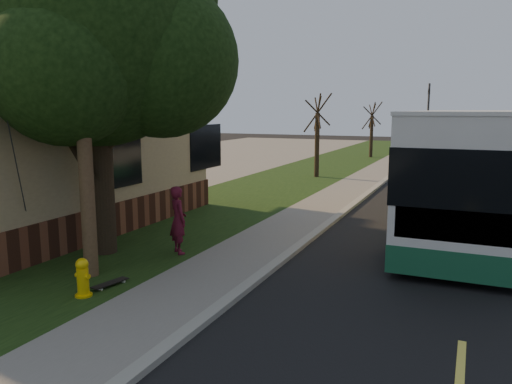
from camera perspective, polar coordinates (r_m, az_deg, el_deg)
ground at (r=8.72m, az=-5.94°, el=-14.65°), size 120.00×120.00×0.00m
road at (r=17.26m, az=23.27°, el=-3.19°), size 8.00×80.00×0.01m
curb at (r=17.70m, az=10.24°, el=-2.08°), size 0.25×80.00×0.12m
sidewalk at (r=17.96m, az=7.14°, el=-1.90°), size 2.00×80.00×0.08m
grass_verge at (r=19.23m, az=-2.91°, el=-1.10°), size 5.00×80.00×0.07m
building_lot at (r=25.29m, az=-23.62°, el=0.63°), size 15.00×80.00×0.04m
fire_hydrant at (r=10.03m, az=-19.19°, el=-9.22°), size 0.32×0.32×0.74m
utility_pole at (r=10.79m, az=-19.59°, el=14.66°), size 2.86×3.21×9.07m
leafy_tree at (r=12.65m, az=-17.39°, el=16.37°), size 6.30×6.00×7.80m
bare_tree_near at (r=26.03m, az=7.01°, el=6.30°), size 1.38×1.21×4.31m
bare_tree_far at (r=37.58m, az=13.07°, el=6.85°), size 1.38×1.21×4.03m
traffic_signal at (r=41.04m, az=19.05°, el=8.40°), size 0.18×0.22×5.50m
transit_bus at (r=16.78m, az=22.91°, el=2.95°), size 2.99×12.97×3.51m
skateboarder at (r=12.26m, az=-8.88°, el=-3.17°), size 0.72×0.69×1.66m
skateboard_main at (r=10.50m, az=-16.34°, el=-9.99°), size 0.36×0.83×0.08m
distant_car at (r=31.41m, az=22.23°, el=3.52°), size 1.76×4.08×1.37m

